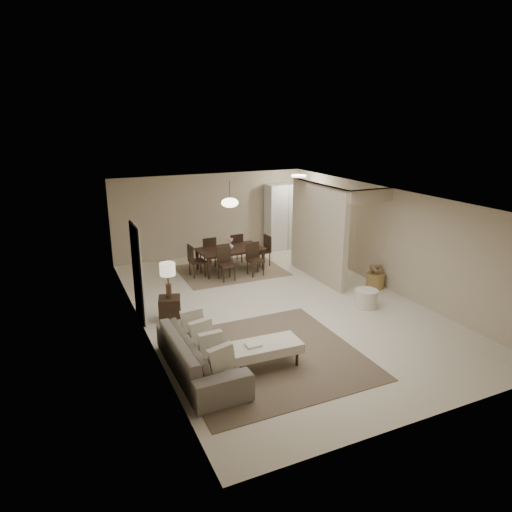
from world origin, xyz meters
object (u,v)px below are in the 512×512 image
wicker_basket (375,281)px  sofa (200,353)px  pantry_cabinet (284,217)px  ottoman_bench (265,348)px  dining_table (231,260)px  round_pouf (366,299)px  side_table (170,308)px

wicker_basket → sofa: bearing=-159.2°
sofa → wicker_basket: bearing=-70.2°
pantry_cabinet → ottoman_bench: size_ratio=1.66×
wicker_basket → dining_table: (-2.81, 2.73, 0.13)m
dining_table → wicker_basket: bearing=-47.7°
ottoman_bench → pantry_cabinet: bearing=61.9°
pantry_cabinet → round_pouf: pantry_cabinet is taller
side_table → wicker_basket: 5.16m
round_pouf → dining_table: size_ratio=0.28×
pantry_cabinet → wicker_basket: bearing=-84.5°
side_table → dining_table: 3.37m
sofa → ottoman_bench: (1.04, -0.30, 0.02)m
pantry_cabinet → wicker_basket: 4.26m
wicker_basket → ottoman_bench: bearing=-151.3°
round_pouf → dining_table: bearing=117.1°
sofa → side_table: (0.05, 2.28, -0.10)m
side_table → round_pouf: (4.19, -1.19, -0.04)m
sofa → side_table: sofa is taller
side_table → dining_table: size_ratio=0.27×
wicker_basket → dining_table: bearing=135.8°
pantry_cabinet → round_pouf: size_ratio=4.07×
sofa → dining_table: bearing=-27.9°
ottoman_bench → wicker_basket: 4.74m
sofa → pantry_cabinet: bearing=-39.1°
side_table → dining_table: bearing=46.1°
ottoman_bench → dining_table: (1.35, 5.01, -0.04)m
ottoman_bench → dining_table: 5.19m
pantry_cabinet → side_table: bearing=-141.0°
side_table → wicker_basket: size_ratio=1.10×
sofa → side_table: size_ratio=4.78×
sofa → dining_table: (2.39, 4.71, -0.02)m
side_table → sofa: bearing=-91.3°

